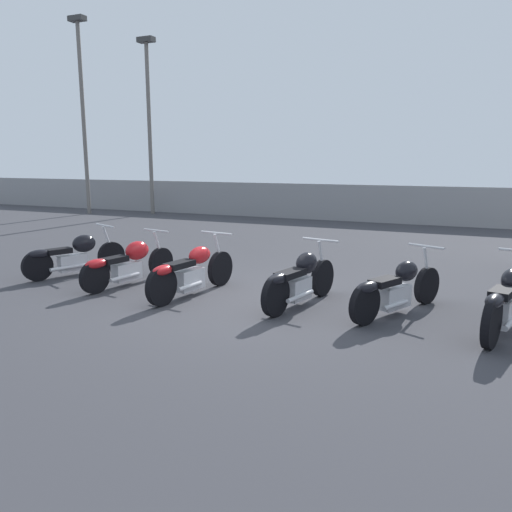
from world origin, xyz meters
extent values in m
plane|color=#38383D|center=(0.00, 0.00, 0.00)|extent=(60.00, 60.00, 0.00)
cube|color=gray|center=(0.00, 11.24, 0.68)|extent=(40.00, 0.04, 1.35)
cylinder|color=slate|center=(-11.67, 9.42, 3.82)|extent=(0.16, 0.16, 7.64)
cube|color=#333333|center=(-11.67, 9.42, 7.74)|extent=(0.70, 0.35, 0.20)
cylinder|color=slate|center=(-9.24, 10.55, 3.43)|extent=(0.16, 0.16, 6.86)
cube|color=#333333|center=(-9.24, 10.55, 6.96)|extent=(0.70, 0.35, 0.20)
cylinder|color=black|center=(-3.54, 1.06, 0.29)|extent=(0.31, 0.57, 0.57)
cylinder|color=black|center=(-4.11, -0.34, 0.29)|extent=(0.31, 0.57, 0.57)
cube|color=silver|center=(-3.85, 0.29, 0.26)|extent=(0.39, 0.58, 0.31)
ellipsoid|color=black|center=(-3.76, 0.53, 0.61)|extent=(0.45, 0.55, 0.35)
cube|color=black|center=(-3.95, 0.05, 0.52)|extent=(0.39, 0.51, 0.10)
ellipsoid|color=black|center=(-4.09, -0.30, 0.51)|extent=(0.35, 0.48, 0.16)
cylinder|color=silver|center=(-3.58, 0.97, 0.92)|extent=(0.70, 0.31, 0.04)
cylinder|color=silver|center=(-3.56, 1.02, 0.60)|extent=(0.14, 0.25, 0.62)
cylinder|color=silver|center=(-3.80, 0.10, 0.20)|extent=(0.32, 0.67, 0.07)
cylinder|color=black|center=(-2.21, 0.92, 0.28)|extent=(0.21, 0.58, 0.57)
cylinder|color=black|center=(-2.50, -0.61, 0.28)|extent=(0.21, 0.58, 0.57)
cube|color=silver|center=(-2.37, 0.08, 0.26)|extent=(0.30, 0.59, 0.31)
ellipsoid|color=red|center=(-2.32, 0.34, 0.60)|extent=(0.38, 0.55, 0.35)
cube|color=black|center=(-2.42, -0.18, 0.52)|extent=(0.32, 0.51, 0.10)
ellipsoid|color=red|center=(-2.49, -0.56, 0.51)|extent=(0.28, 0.47, 0.16)
cylinder|color=silver|center=(-2.23, 0.82, 0.92)|extent=(0.64, 0.16, 0.04)
cylinder|color=silver|center=(-2.22, 0.87, 0.60)|extent=(0.10, 0.25, 0.62)
cylinder|color=silver|center=(-2.28, -0.10, 0.20)|extent=(0.19, 0.64, 0.07)
cylinder|color=black|center=(-0.81, 0.76, 0.31)|extent=(0.19, 0.63, 0.62)
cylinder|color=black|center=(-1.04, -0.77, 0.31)|extent=(0.19, 0.63, 0.62)
cube|color=silver|center=(-0.94, -0.08, 0.28)|extent=(0.28, 0.58, 0.34)
ellipsoid|color=red|center=(-0.90, 0.18, 0.65)|extent=(0.32, 0.52, 0.29)
cube|color=black|center=(-0.98, -0.34, 0.58)|extent=(0.32, 0.59, 0.10)
ellipsoid|color=red|center=(-1.04, -0.72, 0.56)|extent=(0.26, 0.46, 0.16)
cylinder|color=silver|center=(-0.83, 0.66, 0.97)|extent=(0.66, 0.13, 0.04)
cylinder|color=silver|center=(-0.82, 0.71, 0.64)|extent=(0.09, 0.26, 0.65)
cylinder|color=silver|center=(-0.84, -0.25, 0.22)|extent=(0.15, 0.57, 0.07)
cylinder|color=black|center=(1.07, 0.82, 0.31)|extent=(0.23, 0.62, 0.61)
cylinder|color=black|center=(0.77, -0.54, 0.31)|extent=(0.23, 0.62, 0.61)
cube|color=silver|center=(0.91, 0.07, 0.28)|extent=(0.30, 0.53, 0.34)
ellipsoid|color=black|center=(0.96, 0.30, 0.65)|extent=(0.38, 0.49, 0.34)
cube|color=black|center=(0.86, -0.16, 0.56)|extent=(0.36, 0.62, 0.10)
ellipsoid|color=black|center=(0.79, -0.50, 0.55)|extent=(0.29, 0.47, 0.16)
cylinder|color=silver|center=(1.05, 0.72, 0.96)|extent=(0.65, 0.18, 0.04)
cylinder|color=silver|center=(1.06, 0.77, 0.63)|extent=(0.10, 0.26, 0.64)
cylinder|color=silver|center=(1.00, -0.09, 0.21)|extent=(0.22, 0.70, 0.07)
cylinder|color=black|center=(2.72, 1.04, 0.29)|extent=(0.34, 0.57, 0.58)
cylinder|color=black|center=(2.04, -0.41, 0.29)|extent=(0.34, 0.57, 0.58)
cube|color=silver|center=(2.34, 0.24, 0.26)|extent=(0.43, 0.61, 0.32)
ellipsoid|color=black|center=(2.46, 0.49, 0.61)|extent=(0.42, 0.51, 0.30)
cube|color=black|center=(2.23, 0.00, 0.54)|extent=(0.43, 0.56, 0.10)
ellipsoid|color=black|center=(2.06, -0.36, 0.53)|extent=(0.37, 0.48, 0.16)
cylinder|color=silver|center=(2.67, 0.95, 0.93)|extent=(0.56, 0.29, 0.04)
cylinder|color=silver|center=(2.70, 0.99, 0.61)|extent=(0.15, 0.24, 0.63)
cylinder|color=silver|center=(2.38, 0.05, 0.20)|extent=(0.30, 0.54, 0.07)
cylinder|color=black|center=(3.61, -0.66, 0.32)|extent=(0.26, 0.65, 0.65)
cube|color=silver|center=(3.78, -0.02, 0.29)|extent=(0.33, 0.57, 0.36)
ellipsoid|color=black|center=(3.84, 0.23, 0.68)|extent=(0.37, 0.55, 0.30)
cube|color=black|center=(3.71, -0.26, 0.60)|extent=(0.35, 0.53, 0.10)
ellipsoid|color=black|center=(3.62, -0.61, 0.58)|extent=(0.30, 0.48, 0.16)
cylinder|color=silver|center=(3.86, -0.19, 0.23)|extent=(0.25, 0.70, 0.07)
camera|label=1|loc=(3.33, -7.04, 2.24)|focal=35.00mm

